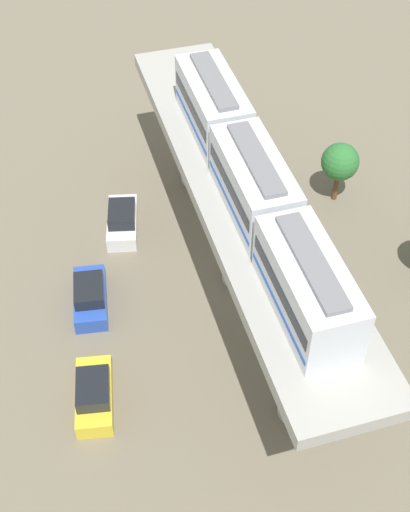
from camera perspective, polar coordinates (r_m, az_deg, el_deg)
The scene contains 7 objects.
ground_plane at distance 41.71m, azimuth 2.68°, elevation -1.81°, with size 120.00×120.00×0.00m, color #706654.
viaduct at distance 37.85m, azimuth 2.96°, elevation 3.65°, with size 5.20×28.85×7.09m.
train at distance 34.60m, azimuth 4.00°, elevation 5.84°, with size 2.64×20.50×3.24m.
parked_car_blue at distance 40.30m, azimuth -9.29°, elevation -3.23°, with size 2.41×4.42×1.76m.
parked_car_white at distance 44.36m, azimuth -6.72°, elevation 2.89°, with size 2.71×4.50×1.76m.
parked_car_yellow at distance 36.37m, azimuth -8.98°, elevation -10.99°, with size 2.50×4.45×1.76m.
tree_near_viaduct at distance 45.55m, azimuth 10.89°, elevation 7.47°, with size 2.42×2.42×4.27m.
Camera 1 is at (9.66, 26.09, 31.07)m, focal length 49.38 mm.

